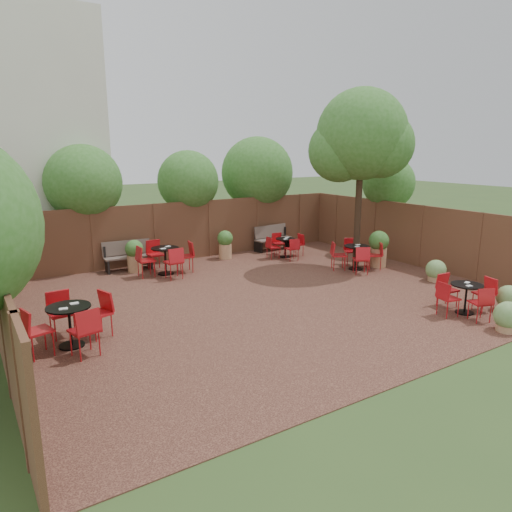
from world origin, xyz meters
TOP-DOWN VIEW (x-y plane):
  - ground at (0.00, 0.00)m, footprint 80.00×80.00m
  - courtyard_paving at (0.00, 0.00)m, footprint 12.00×10.00m
  - fence_back at (0.00, 5.00)m, footprint 12.00×0.08m
  - fence_right at (6.00, 0.00)m, footprint 0.08×10.00m
  - neighbour_building at (-4.50, 8.00)m, footprint 5.00×4.00m
  - overhang_foliage at (-2.65, 2.69)m, footprint 15.54×11.00m
  - courtyard_tree at (4.16, 0.99)m, footprint 2.87×2.78m
  - park_bench_left at (-2.08, 4.63)m, footprint 1.52×0.58m
  - park_bench_right at (3.42, 4.63)m, footprint 1.54×0.63m
  - bistro_tables at (0.22, 0.85)m, footprint 10.50×8.57m
  - planters at (-0.18, 3.24)m, footprint 10.77×4.57m
  - low_shrubs at (4.05, -3.35)m, footprint 2.56×3.83m

SIDE VIEW (x-z plane):
  - ground at x=0.00m, z-range 0.00..0.00m
  - courtyard_paving at x=0.00m, z-range 0.00..0.02m
  - low_shrubs at x=4.05m, z-range 0.00..0.64m
  - bistro_tables at x=0.22m, z-range -0.01..0.94m
  - park_bench_left at x=-2.08m, z-range 0.03..0.95m
  - park_bench_right at x=3.42m, z-range 0.03..0.96m
  - planters at x=-0.18m, z-range 0.03..1.20m
  - fence_back at x=0.00m, z-range 0.00..2.00m
  - fence_right at x=6.00m, z-range 0.00..2.00m
  - overhang_foliage at x=-2.65m, z-range 1.38..4.13m
  - courtyard_tree at x=4.16m, z-range 1.23..6.76m
  - neighbour_building at x=-4.50m, z-range 0.00..8.00m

